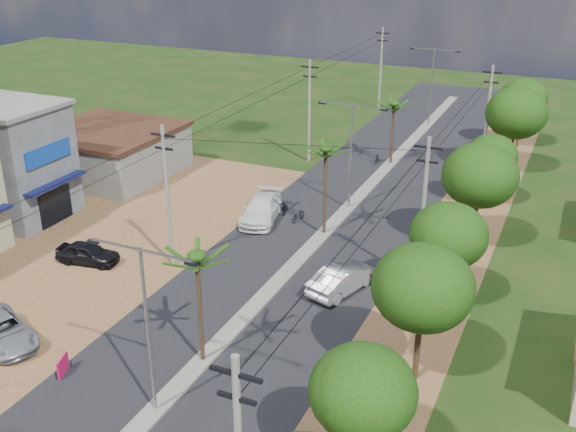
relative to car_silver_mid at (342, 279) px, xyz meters
name	(u,v)px	position (x,y,z in m)	size (l,w,h in m)	color
ground	(156,412)	(-3.78, -13.23, -0.79)	(160.00, 160.00, 0.00)	black
road	(294,266)	(-3.78, 1.77, -0.77)	(12.00, 110.00, 0.04)	black
median	(313,245)	(-3.78, 4.77, -0.70)	(1.00, 90.00, 0.18)	#605E56
dirt_lot_west	(28,267)	(-18.78, -5.23, -0.78)	(18.00, 46.00, 0.04)	brown
dirt_shoulder_east	(429,294)	(4.72, 1.77, -0.78)	(5.00, 90.00, 0.03)	brown
shophouse_grey	(6,160)	(-25.76, 0.77, 3.37)	(9.00, 6.40, 8.30)	#494D50
low_shed	(110,152)	(-24.78, 10.77, 1.17)	(10.40, 10.40, 3.95)	#605E56
tree_east_b	(363,391)	(5.52, -13.23, 3.32)	(4.00, 4.00, 5.83)	black
tree_east_c	(423,288)	(5.92, -6.23, 4.07)	(4.60, 4.60, 6.83)	black
tree_east_d	(449,236)	(5.62, 0.77, 3.54)	(4.20, 4.20, 6.13)	black
tree_east_e	(480,176)	(5.82, 8.77, 4.29)	(4.80, 4.80, 7.14)	black
tree_east_f	(492,156)	(5.42, 16.77, 3.09)	(3.80, 3.80, 5.52)	black
tree_east_g	(516,113)	(6.02, 24.77, 4.45)	(5.00, 5.00, 7.38)	black
tree_east_h	(523,99)	(5.72, 32.77, 3.84)	(4.40, 4.40, 6.52)	black
palm_median_near	(197,261)	(-3.78, -9.23, 4.74)	(2.00, 2.00, 6.15)	black
palm_median_mid	(326,153)	(-3.78, 6.77, 5.11)	(2.00, 2.00, 6.55)	black
palm_median_far	(394,106)	(-3.78, 22.77, 4.47)	(2.00, 2.00, 5.85)	black
streetlight_near	(147,318)	(-3.78, -13.23, 3.99)	(5.10, 0.18, 8.00)	gray
streetlight_mid	(351,148)	(-3.78, 11.77, 3.99)	(5.10, 0.18, 8.00)	gray
streetlight_far	(432,80)	(-3.78, 36.77, 3.99)	(5.10, 0.18, 8.00)	gray
utility_pole_w_b	(167,194)	(-10.78, -1.23, 3.96)	(1.60, 0.24, 9.00)	#605E56
utility_pole_w_c	(309,109)	(-10.78, 20.77, 3.96)	(1.60, 0.24, 9.00)	#605E56
utility_pole_w_d	(381,66)	(-10.78, 41.77, 3.96)	(1.60, 0.24, 9.00)	#605E56
utility_pole_e_b	(423,209)	(3.72, 2.77, 3.96)	(1.60, 0.24, 9.00)	#605E56
utility_pole_e_c	(487,116)	(3.72, 24.77, 3.96)	(1.60, 0.24, 9.00)	#605E56
car_silver_mid	(342,279)	(0.00, 0.00, 0.00)	(1.68, 4.82, 1.59)	gray
car_white_far	(261,210)	(-8.78, 7.24, 0.02)	(2.27, 5.58, 1.62)	silver
car_parked_silver	(2,331)	(-13.83, -12.01, -0.10)	(2.31, 5.01, 1.39)	gray
car_parked_dark	(88,254)	(-15.69, -3.23, -0.12)	(1.60, 3.98, 1.36)	black
moto_rider_west_a	(299,216)	(-6.28, 8.15, -0.37)	(0.57, 1.63, 0.86)	black
moto_rider_west_b	(377,159)	(-4.98, 22.58, -0.34)	(0.43, 1.51, 0.91)	black
roadside_sign	(63,366)	(-9.28, -12.78, -0.33)	(0.43, 1.10, 0.94)	#B71045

